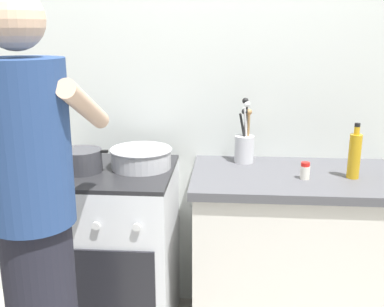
{
  "coord_description": "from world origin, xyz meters",
  "views": [
    {
      "loc": [
        0.21,
        -1.96,
        1.57
      ],
      "look_at": [
        0.05,
        0.12,
        1.0
      ],
      "focal_mm": 42.55,
      "sensor_mm": 36.0,
      "label": 1
    }
  ],
  "objects": [
    {
      "name": "countertop",
      "position": [
        0.55,
        0.15,
        0.45
      ],
      "size": [
        1.0,
        0.6,
        0.9
      ],
      "color": "silver",
      "rests_on": "ground"
    },
    {
      "name": "utensil_crock",
      "position": [
        0.31,
        0.34,
        1.0
      ],
      "size": [
        0.1,
        0.1,
        0.34
      ],
      "color": "silver",
      "rests_on": "countertop"
    },
    {
      "name": "mixing_bowl",
      "position": [
        -0.21,
        0.2,
        0.96
      ],
      "size": [
        0.31,
        0.31,
        0.1
      ],
      "color": "#B7B7BC",
      "rests_on": "stove_range"
    },
    {
      "name": "oil_bottle",
      "position": [
        0.8,
        0.11,
        1.01
      ],
      "size": [
        0.06,
        0.06,
        0.26
      ],
      "color": "gold",
      "rests_on": "countertop"
    },
    {
      "name": "spice_bottle",
      "position": [
        0.58,
        0.08,
        0.94
      ],
      "size": [
        0.04,
        0.04,
        0.08
      ],
      "color": "silver",
      "rests_on": "countertop"
    },
    {
      "name": "stove_range",
      "position": [
        -0.35,
        0.15,
        0.45
      ],
      "size": [
        0.6,
        0.62,
        0.9
      ],
      "color": "silver",
      "rests_on": "ground"
    },
    {
      "name": "back_wall",
      "position": [
        0.2,
        0.5,
        1.25
      ],
      "size": [
        3.2,
        0.1,
        2.5
      ],
      "color": "silver",
      "rests_on": "ground"
    },
    {
      "name": "pot",
      "position": [
        -0.49,
        0.12,
        0.95
      ],
      "size": [
        0.27,
        0.2,
        0.11
      ],
      "color": "#38383D",
      "rests_on": "stove_range"
    },
    {
      "name": "person",
      "position": [
        -0.47,
        -0.49,
        0.86
      ],
      "size": [
        0.41,
        0.5,
        1.7
      ],
      "color": "black",
      "rests_on": "ground"
    }
  ]
}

